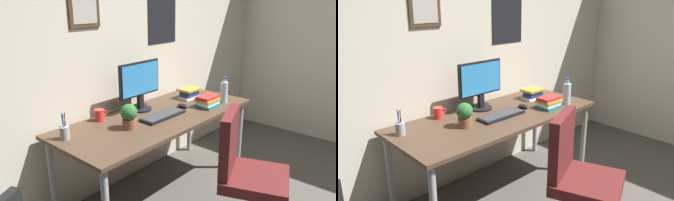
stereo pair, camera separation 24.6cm
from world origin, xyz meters
TOP-DOWN VIEW (x-y plane):
  - wall_back at (-0.00, 2.15)m, footprint 4.40×0.10m
  - desk at (-0.11, 1.69)m, footprint 1.85×0.76m
  - office_chair at (-0.10, 0.86)m, footprint 0.59×0.60m
  - monitor at (-0.11, 1.91)m, footprint 0.46×0.20m
  - keyboard at (-0.12, 1.63)m, footprint 0.43×0.15m
  - computer_mouse at (0.18, 1.66)m, footprint 0.06×0.11m
  - water_bottle at (0.56, 1.46)m, footprint 0.07×0.07m
  - coffee_mug_near at (-0.52, 1.97)m, footprint 0.12×0.08m
  - potted_plant at (-0.48, 1.66)m, footprint 0.13×0.13m
  - pen_cup at (-0.92, 1.85)m, footprint 0.07×0.07m
  - book_stack_left at (0.36, 1.50)m, footprint 0.21×0.16m
  - book_stack_right at (0.46, 1.80)m, footprint 0.23×0.16m

SIDE VIEW (x-z plane):
  - office_chair at x=-0.10m, z-range 0.05..1.00m
  - desk at x=-0.11m, z-range 0.30..1.05m
  - keyboard at x=-0.12m, z-range 0.75..0.77m
  - computer_mouse at x=0.18m, z-range 0.75..0.78m
  - coffee_mug_near at x=-0.52m, z-range 0.75..0.84m
  - book_stack_left at x=0.36m, z-range 0.75..0.85m
  - book_stack_right at x=0.46m, z-range 0.75..0.85m
  - pen_cup at x=-0.92m, z-range 0.70..0.90m
  - potted_plant at x=-0.48m, z-range 0.75..0.95m
  - water_bottle at x=0.56m, z-range 0.73..0.98m
  - monitor at x=-0.11m, z-range 0.77..1.20m
  - wall_back at x=0.00m, z-range 0.00..2.60m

